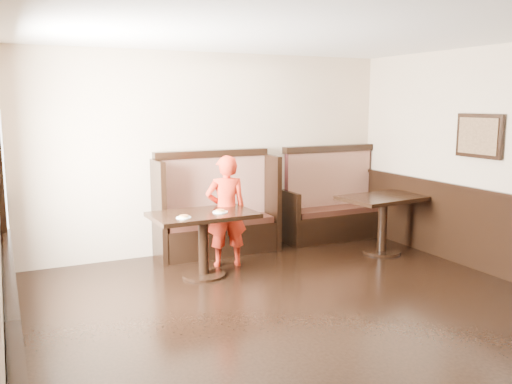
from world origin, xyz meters
TOP-DOWN VIEW (x-y plane):
  - ground at (0.00, 0.00)m, footprint 7.00×7.00m
  - room_shell at (-0.30, 0.28)m, footprint 7.00×7.00m
  - booth_main at (0.00, 3.30)m, footprint 1.75×0.72m
  - booth_neighbor at (1.95, 3.29)m, footprint 1.65×0.72m
  - table_main at (-0.53, 2.36)m, footprint 1.27×0.82m
  - table_neighbor at (2.12, 2.27)m, footprint 1.24×0.89m
  - child at (-0.11, 2.64)m, footprint 0.59×0.45m
  - pizza_plate_left at (-0.83, 2.18)m, footprint 0.18×0.18m
  - pizza_plate_right at (-0.33, 2.30)m, footprint 0.19×0.19m

SIDE VIEW (x-z plane):
  - ground at x=0.00m, z-range 0.00..0.00m
  - booth_neighbor at x=1.95m, z-range -0.24..1.21m
  - booth_main at x=0.00m, z-range -0.20..1.25m
  - table_main at x=-0.53m, z-range 0.21..1.00m
  - table_neighbor at x=2.12m, z-range 0.20..1.02m
  - room_shell at x=-0.30m, z-range -2.83..4.17m
  - child at x=-0.11m, z-range 0.00..1.45m
  - pizza_plate_left at x=-0.83m, z-range 0.79..0.82m
  - pizza_plate_right at x=-0.33m, z-range 0.79..0.82m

